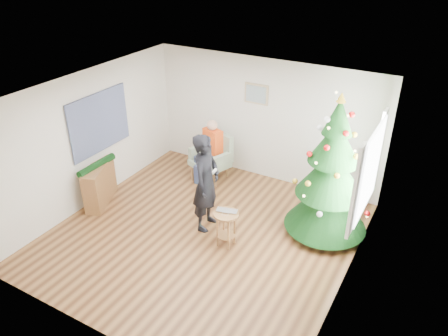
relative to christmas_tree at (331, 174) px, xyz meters
The scene contains 19 objects.
floor 2.48m from the christmas_tree, 147.51° to the right, with size 5.00×5.00×0.00m, color brown.
ceiling 2.61m from the christmas_tree, 147.51° to the right, with size 5.00×5.00×0.00m, color white.
wall_back 2.27m from the christmas_tree, 144.21° to the left, with size 5.00×5.00×0.00m, color silver.
wall_front 4.11m from the christmas_tree, 116.63° to the right, with size 5.00×5.00×0.00m, color silver.
wall_left 4.50m from the christmas_tree, 164.88° to the right, with size 5.00×5.00×0.00m, color silver.
wall_right 1.35m from the christmas_tree, 60.67° to the right, with size 5.00×5.00×0.00m, color silver.
window_panel 0.73m from the christmas_tree, 15.34° to the right, with size 0.04×1.30×1.40m, color white.
curtains 0.70m from the christmas_tree, 16.07° to the right, with size 0.05×1.75×1.50m.
christmas_tree is the anchor object (origin of this frame).
stool 1.99m from the christmas_tree, 138.67° to the right, with size 0.43×0.43×0.64m.
laptop 1.87m from the christmas_tree, 138.67° to the right, with size 0.35×0.23×0.03m, color silver.
armchair 2.95m from the christmas_tree, 165.91° to the left, with size 0.92×0.90×1.01m.
seated_person 2.89m from the christmas_tree, 167.04° to the left, with size 0.53×0.68×1.32m.
standing_man 2.13m from the christmas_tree, 155.27° to the right, with size 0.66×0.43×1.82m, color black.
game_controller 1.96m from the christmas_tree, 152.10° to the right, with size 0.04×0.13×0.04m, color white.
console 4.42m from the christmas_tree, 163.58° to the right, with size 0.30×1.00×0.80m, color brown.
garland 4.36m from the christmas_tree, 163.58° to the right, with size 0.14×0.14×0.90m, color black.
tapestry 4.40m from the christmas_tree, 168.53° to the right, with size 0.03×1.50×1.15m, color black.
framed_picture 2.51m from the christmas_tree, 147.69° to the left, with size 0.52×0.05×0.42m.
Camera 1 is at (3.41, -5.25, 4.76)m, focal length 35.00 mm.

